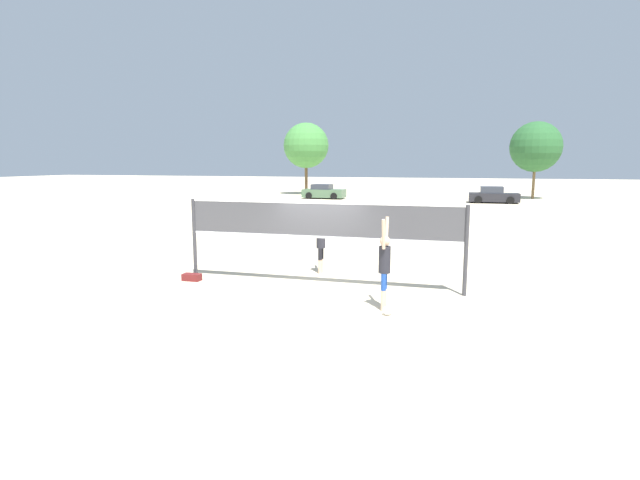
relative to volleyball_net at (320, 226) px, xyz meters
name	(u,v)px	position (x,y,z in m)	size (l,w,h in m)	color
ground_plane	(320,286)	(0.00, 0.00, -1.73)	(200.00, 200.00, 0.00)	beige
volleyball_net	(320,226)	(0.00, 0.00, 0.00)	(8.06, 0.11, 2.41)	#38383D
player_spiker	(385,262)	(2.11, -1.84, -0.56)	(0.28, 0.72, 2.22)	beige
player_blocker	(321,241)	(-0.42, 1.57, -0.68)	(0.28, 0.69, 2.00)	beige
volleyball	(387,311)	(2.26, -2.26, -1.62)	(0.21, 0.21, 0.21)	white
gear_bag	(192,277)	(-3.85, -0.45, -1.62)	(0.54, 0.29, 0.21)	maroon
parked_car_near	(324,192)	(-9.00, 33.10, -1.10)	(4.07, 2.03, 1.39)	#4C6B4C
parked_car_mid	(493,196)	(6.46, 32.15, -1.10)	(4.16, 2.00, 1.41)	#232328
tree_left_cluster	(536,147)	(10.40, 38.28, 3.19)	(4.74, 4.74, 7.29)	brown
tree_right_cluster	(306,146)	(-12.55, 38.83, 3.52)	(4.86, 4.86, 7.69)	brown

